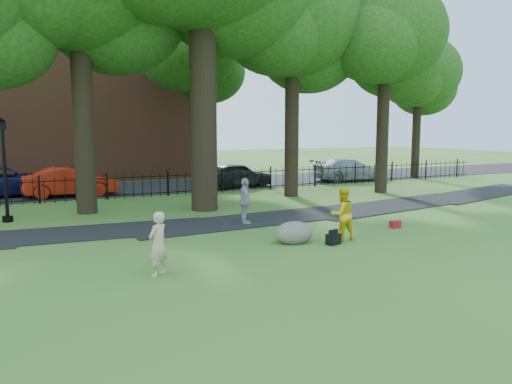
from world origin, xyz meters
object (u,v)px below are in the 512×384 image
boulder (294,231)px  red_sedan (70,182)px  woman (158,244)px  lamppost (5,171)px  man (342,214)px

boulder → red_sedan: size_ratio=0.27×
boulder → red_sedan: 14.62m
woman → red_sedan: bearing=-122.9°
woman → boulder: (4.59, 1.42, -0.40)m
boulder → lamppost: bearing=134.2°
man → red_sedan: (-5.96, 14.34, -0.07)m
lamppost → boulder: bearing=-35.9°
man → lamppost: 12.17m
man → lamppost: lamppost is taller
boulder → lamppost: lamppost is taller
woman → man: man is taller
man → red_sedan: 15.53m
boulder → woman: bearing=-162.8°
woman → red_sedan: size_ratio=0.33×
woman → boulder: woman is taller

